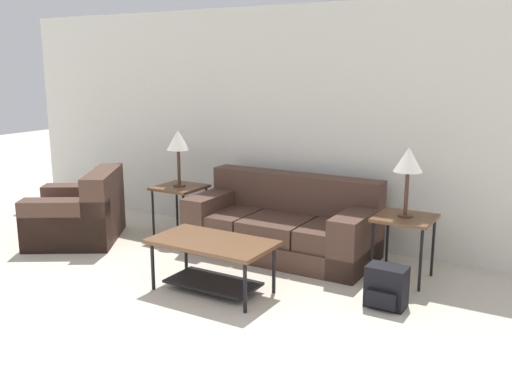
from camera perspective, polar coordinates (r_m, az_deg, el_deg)
wall_back at (r=6.23m, az=8.10°, el=6.38°), size 9.14×0.06×2.60m
couch at (r=6.02m, az=2.73°, el=-3.49°), size 1.96×0.93×0.82m
armchair at (r=6.80m, az=-17.25°, el=-2.26°), size 1.33×1.36×0.80m
coffee_table at (r=5.03m, az=-4.36°, el=-6.19°), size 1.08×0.60×0.47m
side_table_left at (r=6.58m, az=-7.65°, el=0.05°), size 0.52×0.52×0.61m
side_table_right at (r=5.41m, az=14.64°, el=-3.04°), size 0.52×0.52×0.61m
table_lamp_left at (r=6.48m, az=-7.80°, el=4.97°), size 0.26×0.26×0.64m
table_lamp_right at (r=5.29m, az=14.99°, el=2.91°), size 0.26×0.26×0.64m
backpack at (r=4.89m, az=12.89°, el=-9.27°), size 0.33×0.29×0.35m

